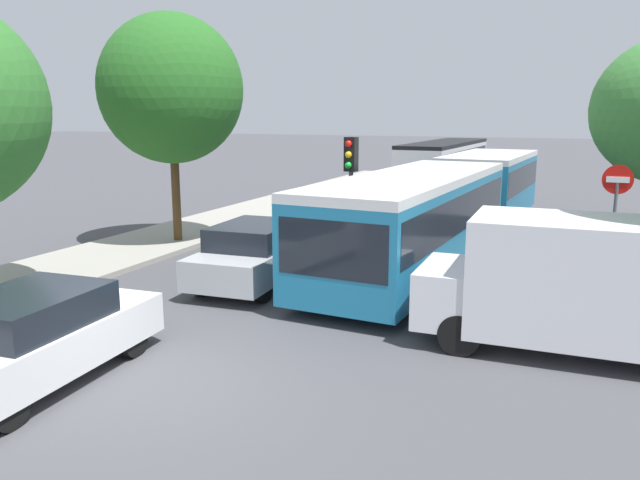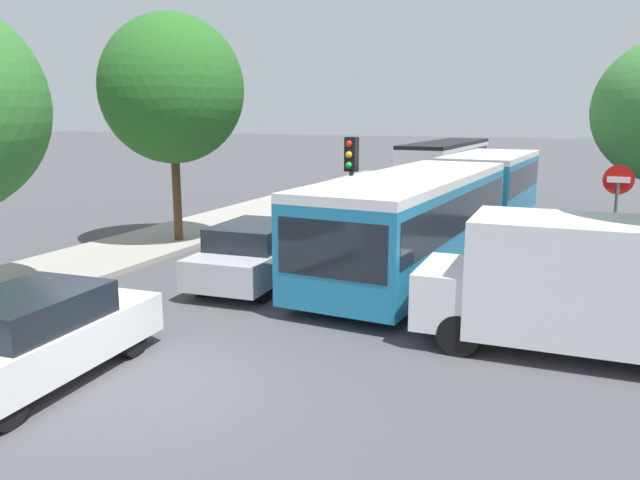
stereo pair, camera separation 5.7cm
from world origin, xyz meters
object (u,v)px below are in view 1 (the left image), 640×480
at_px(articulated_bus, 451,199).
at_px(city_bus_rear, 445,160).
at_px(tree_left_mid, 171,93).
at_px(traffic_light, 351,171).
at_px(queued_car_white, 35,337).
at_px(queued_car_black, 348,214).
at_px(white_van, 582,282).
at_px(no_entry_sign, 615,204).
at_px(queued_car_silver, 257,253).

distance_m(articulated_bus, city_bus_rear, 17.09).
distance_m(city_bus_rear, tree_left_mid, 20.37).
xyz_separation_m(articulated_bus, traffic_light, (-2.07, -3.27, 1.04)).
relative_size(queued_car_white, traffic_light, 1.23).
relative_size(queued_car_black, traffic_light, 1.20).
height_order(articulated_bus, tree_left_mid, tree_left_mid).
xyz_separation_m(white_van, traffic_light, (-5.80, 4.57, 1.26)).
height_order(articulated_bus, traffic_light, traffic_light).
bearing_deg(city_bus_rear, queued_car_white, -177.83).
bearing_deg(traffic_light, no_entry_sign, 105.05).
distance_m(queued_car_silver, traffic_light, 3.56).
height_order(queued_car_silver, no_entry_sign, no_entry_sign).
height_order(queued_car_white, queued_car_black, queued_car_white).
bearing_deg(city_bus_rear, traffic_light, -172.97).
relative_size(articulated_bus, no_entry_sign, 6.06).
relative_size(traffic_light, no_entry_sign, 1.21).
height_order(traffic_light, tree_left_mid, tree_left_mid).
height_order(city_bus_rear, queued_car_white, city_bus_rear).
bearing_deg(no_entry_sign, queued_car_white, -39.89).
height_order(articulated_bus, queued_car_silver, articulated_bus).
distance_m(no_entry_sign, tree_left_mid, 12.57).
xyz_separation_m(city_bus_rear, no_entry_sign, (8.03, -19.17, 0.48)).
distance_m(queued_car_silver, white_van, 7.38).
xyz_separation_m(city_bus_rear, queued_car_white, (-0.17, -28.98, -0.68)).
distance_m(articulated_bus, queued_car_black, 3.67).
relative_size(queued_car_black, no_entry_sign, 1.44).
height_order(queued_car_black, tree_left_mid, tree_left_mid).
bearing_deg(no_entry_sign, queued_car_black, -111.17).
height_order(white_van, traffic_light, traffic_light).
xyz_separation_m(city_bus_rear, traffic_light, (1.58, -19.96, 1.10)).
distance_m(queued_car_silver, tree_left_mid, 6.66).
relative_size(articulated_bus, queued_car_silver, 3.97).
relative_size(queued_car_silver, white_van, 0.86).
bearing_deg(queued_car_black, articulated_bus, -102.76).
relative_size(queued_car_silver, tree_left_mid, 0.62).
distance_m(articulated_bus, white_van, 8.69).
bearing_deg(no_entry_sign, queued_car_silver, -65.29).
height_order(articulated_bus, queued_car_white, articulated_bus).
bearing_deg(tree_left_mid, articulated_bus, 20.71).
xyz_separation_m(queued_car_black, traffic_light, (1.48, -3.87, 1.80)).
relative_size(white_van, no_entry_sign, 1.79).
bearing_deg(queued_car_black, traffic_light, -162.29).
xyz_separation_m(white_van, no_entry_sign, (0.65, 5.37, 0.64)).
bearing_deg(queued_car_black, no_entry_sign, -114.38).
xyz_separation_m(queued_car_silver, traffic_light, (1.34, 2.79, 1.76)).
bearing_deg(queued_car_silver, city_bus_rear, -2.61).
xyz_separation_m(no_entry_sign, tree_left_mid, (-12.26, -0.50, 2.72)).
height_order(city_bus_rear, no_entry_sign, no_entry_sign).
relative_size(queued_car_white, queued_car_black, 1.03).
bearing_deg(articulated_bus, city_bus_rear, -163.80).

